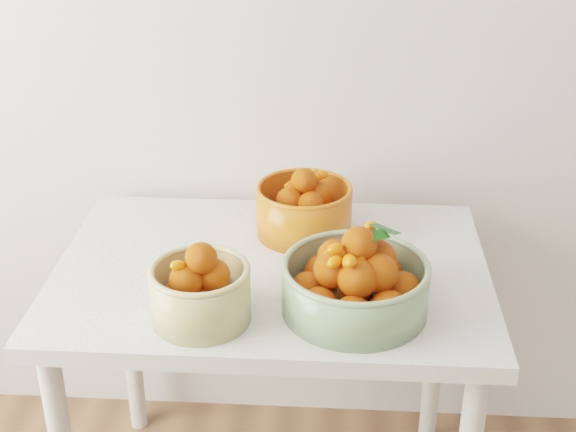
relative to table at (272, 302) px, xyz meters
name	(u,v)px	position (x,y,z in m)	size (l,w,h in m)	color
table	(272,302)	(0.00, 0.00, 0.00)	(1.00, 0.70, 0.75)	silver
bowl_cream	(200,291)	(-0.13, -0.22, 0.16)	(0.26, 0.26, 0.18)	tan
bowl_green	(356,282)	(0.19, -0.17, 0.17)	(0.40, 0.40, 0.20)	gray
bowl_orange	(304,208)	(0.07, 0.17, 0.16)	(0.25, 0.25, 0.17)	#CD5217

